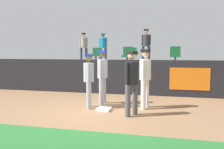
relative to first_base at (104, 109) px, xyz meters
The scene contains 15 objects.
ground_plane 0.19m from the first_base, 110.42° to the right, with size 60.00×60.00×0.00m, color #846042.
first_base is the anchor object (origin of this frame).
player_fielder_home 1.67m from the first_base, 28.88° to the left, with size 0.43×0.55×1.83m.
player_runner_visitor 1.12m from the first_base, 156.69° to the left, with size 0.40×0.46×1.69m.
player_coach_visitor 1.38m from the first_base, 108.44° to the left, with size 0.34×0.51×1.80m.
player_umpire 1.38m from the first_base, 22.64° to the right, with size 0.46×0.46×1.77m.
field_wall 3.11m from the first_base, 90.96° to the left, with size 18.00×0.26×1.44m.
bleacher_platform 5.63m from the first_base, 90.65° to the left, with size 18.00×4.80×1.17m, color #59595E.
seat_front_center 4.75m from the first_base, 91.57° to the left, with size 0.45×0.44×0.84m.
seat_front_right 5.18m from the first_base, 65.25° to the left, with size 0.46×0.44×0.84m.
seat_back_center 6.48m from the first_base, 91.84° to the left, with size 0.47×0.44×0.84m.
seat_back_left 6.85m from the first_base, 109.69° to the left, with size 0.47×0.44×0.84m.
spectator_hooded 7.89m from the first_base, 106.32° to the left, with size 0.48×0.38×1.72m.
spectator_capped 8.52m from the first_base, 114.72° to the left, with size 0.47×0.43×1.77m.
spectator_casual 7.23m from the first_base, 85.97° to the left, with size 0.52×0.36×1.86m.
Camera 1 is at (2.05, -6.74, 1.73)m, focal length 39.25 mm.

